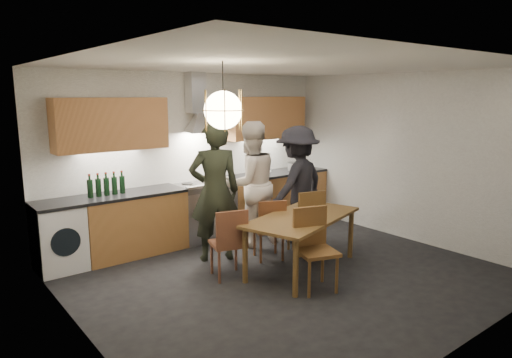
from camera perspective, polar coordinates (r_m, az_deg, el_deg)
ground at (r=5.96m, az=3.73°, el=-11.79°), size 5.00×5.00×0.00m
room_shell at (r=5.54m, az=3.94°, el=4.76°), size 5.02×4.52×2.61m
counter_run at (r=7.32m, az=-6.37°, el=-3.86°), size 5.00×0.62×0.90m
range_stove at (r=7.31m, az=-6.51°, el=-3.96°), size 0.90×0.60×0.92m
wall_fixtures at (r=7.19m, az=-7.26°, el=7.35°), size 4.30×0.54×1.10m
pendant_lamp at (r=4.82m, az=-4.12°, el=8.58°), size 0.43×0.43×0.70m
dining_table at (r=5.94m, az=5.80°, el=-5.41°), size 1.88×1.31×0.72m
chair_back_left at (r=5.64m, az=-3.30°, el=-7.55°), size 0.50×0.50×0.89m
chair_back_mid at (r=6.27m, az=1.79°, el=-5.85°), size 0.51×0.51×0.86m
chair_back_right at (r=6.55m, az=6.52°, el=-4.83°), size 0.52×0.52×0.93m
chair_front at (r=5.45m, az=7.19°, el=-7.89°), size 0.55×0.55×0.96m
person_left at (r=6.23m, az=-5.18°, el=-1.58°), size 0.82×0.69×1.92m
person_mid at (r=6.82m, az=-0.73°, el=-0.65°), size 0.98×0.80×1.88m
person_right at (r=7.02m, az=5.19°, el=-0.71°), size 1.28×0.91×1.80m
mixing_bowl at (r=7.83m, az=0.89°, el=0.76°), size 0.33×0.33×0.06m
stock_pot at (r=8.30m, az=4.67°, el=1.55°), size 0.23×0.23×0.14m
wine_bottles at (r=6.55m, az=-18.20°, el=-0.60°), size 0.52×0.08×0.31m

